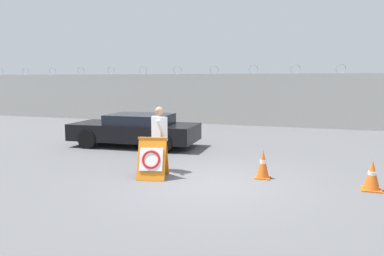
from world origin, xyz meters
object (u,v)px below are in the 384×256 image
Objects in this scene: security_guard at (159,136)px; parked_car_front_coupe at (136,130)px; barricade_sign at (152,158)px; traffic_cone_mid at (372,176)px; traffic_cone_near at (263,164)px.

security_guard is 3.75m from parked_car_front_coupe.
traffic_cone_mid is at bearing -6.14° from barricade_sign.
traffic_cone_near reaches higher than traffic_cone_mid.
traffic_cone_near is 2.39m from traffic_cone_mid.
parked_car_front_coupe reaches higher than traffic_cone_near.
barricade_sign is 4.97m from traffic_cone_mid.
parked_car_front_coupe reaches higher than traffic_cone_mid.
security_guard reaches higher than barricade_sign.
security_guard is at bearing 87.54° from barricade_sign.
parked_car_front_coupe is at bearing 109.59° from barricade_sign.
traffic_cone_near is 5.72m from parked_car_front_coupe.
traffic_cone_near is (2.55, 0.85, -0.15)m from barricade_sign.
parked_car_front_coupe is (-2.26, 2.98, -0.33)m from security_guard.
security_guard reaches higher than traffic_cone_near.
security_guard is at bearing -177.43° from traffic_cone_near.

